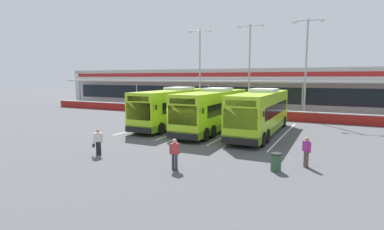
{
  "coord_description": "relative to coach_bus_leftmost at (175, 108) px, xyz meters",
  "views": [
    {
      "loc": [
        10.26,
        -19.23,
        4.72
      ],
      "look_at": [
        -0.76,
        3.0,
        1.6
      ],
      "focal_mm": 27.92,
      "sensor_mm": 36.0,
      "label": 1
    }
  ],
  "objects": [
    {
      "name": "coach_bus_centre",
      "position": [
        8.55,
        -0.52,
        0.0
      ],
      "size": [
        2.99,
        12.18,
        3.78
      ],
      "color": "#9ED11E",
      "rests_on": "ground"
    },
    {
      "name": "pedestrian_with_handbag",
      "position": [
        1.34,
        -11.83,
        -0.93
      ],
      "size": [
        0.62,
        0.51,
        1.62
      ],
      "color": "black",
      "rests_on": "ground"
    },
    {
      "name": "bay_stripe_centre",
      "position": [
        10.42,
        -0.01,
        -1.78
      ],
      "size": [
        0.14,
        13.0,
        0.01
      ],
      "primitive_type": "cube",
      "color": "silver",
      "rests_on": "ground"
    },
    {
      "name": "bay_stripe_mid_west",
      "position": [
        6.22,
        -0.01,
        -1.78
      ],
      "size": [
        0.14,
        13.0,
        0.01
      ],
      "primitive_type": "cube",
      "color": "silver",
      "rests_on": "ground"
    },
    {
      "name": "terminal_building",
      "position": [
        4.12,
        20.9,
        1.23
      ],
      "size": [
        70.0,
        13.0,
        6.0
      ],
      "color": "silver",
      "rests_on": "ground"
    },
    {
      "name": "bay_stripe_far_west",
      "position": [
        -2.18,
        -0.01,
        -1.78
      ],
      "size": [
        0.14,
        13.0,
        0.01
      ],
      "primitive_type": "cube",
      "color": "silver",
      "rests_on": "ground"
    },
    {
      "name": "bay_stripe_west",
      "position": [
        2.02,
        -0.01,
        -1.78
      ],
      "size": [
        0.14,
        13.0,
        0.01
      ],
      "primitive_type": "cube",
      "color": "silver",
      "rests_on": "ground"
    },
    {
      "name": "ground_plane",
      "position": [
        4.12,
        -6.01,
        -1.79
      ],
      "size": [
        200.0,
        200.0,
        0.0
      ],
      "primitive_type": "plane",
      "color": "#4C4C51"
    },
    {
      "name": "lamp_post_west",
      "position": [
        -2.63,
        11.45,
        4.5
      ],
      "size": [
        3.24,
        0.28,
        11.0
      ],
      "color": "#9E9EA3",
      "rests_on": "ground"
    },
    {
      "name": "lamp_post_centre",
      "position": [
        4.42,
        10.48,
        4.5
      ],
      "size": [
        3.24,
        0.28,
        11.0
      ],
      "color": "#9E9EA3",
      "rests_on": "ground"
    },
    {
      "name": "coach_bus_left_centre",
      "position": [
        4.34,
        -0.69,
        0.0
      ],
      "size": [
        2.99,
        12.18,
        3.78
      ],
      "color": "#9ED11E",
      "rests_on": "ground"
    },
    {
      "name": "pedestrian_in_dark_coat",
      "position": [
        12.97,
        -8.77,
        -0.91
      ],
      "size": [
        0.47,
        0.42,
        1.62
      ],
      "color": "#4C4238",
      "rests_on": "ground"
    },
    {
      "name": "lamp_post_east",
      "position": [
        10.88,
        10.11,
        4.5
      ],
      "size": [
        3.24,
        0.28,
        11.0
      ],
      "color": "#9E9EA3",
      "rests_on": "ground"
    },
    {
      "name": "red_barrier_wall",
      "position": [
        4.12,
        8.49,
        -1.23
      ],
      "size": [
        60.0,
        0.4,
        1.1
      ],
      "color": "maroon",
      "rests_on": "ground"
    },
    {
      "name": "coach_bus_leftmost",
      "position": [
        0.0,
        0.0,
        0.0
      ],
      "size": [
        2.99,
        12.18,
        3.78
      ],
      "color": "#9ED11E",
      "rests_on": "ground"
    },
    {
      "name": "pedestrian_child",
      "position": [
        6.96,
        -12.26,
        -0.91
      ],
      "size": [
        0.51,
        0.35,
        1.62
      ],
      "color": "#33333D",
      "rests_on": "ground"
    },
    {
      "name": "litter_bin",
      "position": [
        11.67,
        -10.19,
        -1.32
      ],
      "size": [
        0.54,
        0.54,
        0.93
      ],
      "color": "#2D5133",
      "rests_on": "ground"
    }
  ]
}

